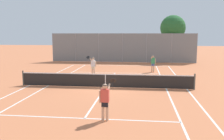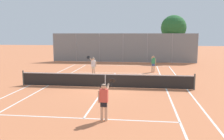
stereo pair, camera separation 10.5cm
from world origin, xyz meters
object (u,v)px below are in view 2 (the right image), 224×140
(player_far_right, at_px, (153,63))
(tennis_net, at_px, (105,80))
(player_far_left, at_px, (93,65))
(loose_tennis_ball_3, at_px, (107,83))
(player_near_side, at_px, (104,99))
(loose_tennis_ball_0, at_px, (68,82))
(loose_tennis_ball_1, at_px, (164,84))
(tree_behind_left, at_px, (174,28))
(loose_tennis_ball_2, at_px, (177,87))

(player_far_right, bearing_deg, tennis_net, -115.81)
(player_far_left, relative_size, loose_tennis_ball_3, 26.88)
(player_near_side, bearing_deg, loose_tennis_ball_0, 116.58)
(player_far_right, xyz_separation_m, loose_tennis_ball_3, (-3.61, -5.87, -0.88))
(player_far_left, bearing_deg, loose_tennis_ball_1, -27.40)
(player_far_right, distance_m, tree_behind_left, 10.82)
(player_far_left, distance_m, tree_behind_left, 15.39)
(loose_tennis_ball_0, bearing_deg, loose_tennis_ball_1, 0.27)
(player_near_side, bearing_deg, player_far_left, 103.55)
(player_far_left, distance_m, loose_tennis_ball_1, 6.69)
(tennis_net, height_order, loose_tennis_ball_0, tennis_net)
(player_far_right, relative_size, tree_behind_left, 0.26)
(player_far_left, distance_m, loose_tennis_ball_3, 3.69)
(tennis_net, bearing_deg, player_far_left, 110.81)
(player_far_left, relative_size, loose_tennis_ball_0, 26.88)
(player_far_right, height_order, loose_tennis_ball_2, player_far_right)
(player_near_side, bearing_deg, tree_behind_left, 76.78)
(loose_tennis_ball_1, bearing_deg, loose_tennis_ball_0, -179.73)
(player_near_side, bearing_deg, player_far_right, 79.36)
(player_far_right, bearing_deg, loose_tennis_ball_1, -84.11)
(player_near_side, distance_m, tree_behind_left, 24.57)
(loose_tennis_ball_2, bearing_deg, tennis_net, -172.88)
(loose_tennis_ball_2, bearing_deg, player_far_right, 101.39)
(player_far_left, bearing_deg, tennis_net, -69.19)
(player_near_side, height_order, loose_tennis_ball_2, player_near_side)
(player_far_right, height_order, loose_tennis_ball_3, player_far_right)
(loose_tennis_ball_3, height_order, tree_behind_left, tree_behind_left)
(loose_tennis_ball_0, height_order, loose_tennis_ball_1, same)
(loose_tennis_ball_2, height_order, loose_tennis_ball_3, same)
(tennis_net, xyz_separation_m, loose_tennis_ball_0, (-3.10, 1.53, -0.48))
(player_far_left, bearing_deg, loose_tennis_ball_2, -31.07)
(player_near_side, xyz_separation_m, loose_tennis_ball_1, (3.20, 8.11, -0.89))
(player_far_right, bearing_deg, player_near_side, -100.64)
(loose_tennis_ball_1, xyz_separation_m, loose_tennis_ball_2, (0.76, -0.95, 0.00))
(loose_tennis_ball_2, distance_m, tree_behind_left, 17.16)
(player_far_right, height_order, loose_tennis_ball_1, player_far_right)
(tennis_net, distance_m, tree_behind_left, 18.73)
(loose_tennis_ball_1, xyz_separation_m, loose_tennis_ball_3, (-4.21, -0.11, 0.00))
(player_near_side, xyz_separation_m, tree_behind_left, (5.56, 23.69, 3.43))
(tennis_net, bearing_deg, player_far_right, 64.19)
(loose_tennis_ball_1, bearing_deg, tennis_net, -159.30)
(tennis_net, bearing_deg, loose_tennis_ball_3, 92.88)
(loose_tennis_ball_0, distance_m, loose_tennis_ball_3, 3.03)
(loose_tennis_ball_2, xyz_separation_m, tree_behind_left, (1.61, 16.53, 4.32))
(player_far_right, relative_size, loose_tennis_ball_2, 24.24)
(loose_tennis_ball_2, relative_size, loose_tennis_ball_3, 1.00)
(player_far_right, distance_m, loose_tennis_ball_0, 8.86)
(loose_tennis_ball_3, bearing_deg, loose_tennis_ball_2, -9.62)
(player_near_side, distance_m, loose_tennis_ball_3, 8.11)
(tennis_net, height_order, tree_behind_left, tree_behind_left)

